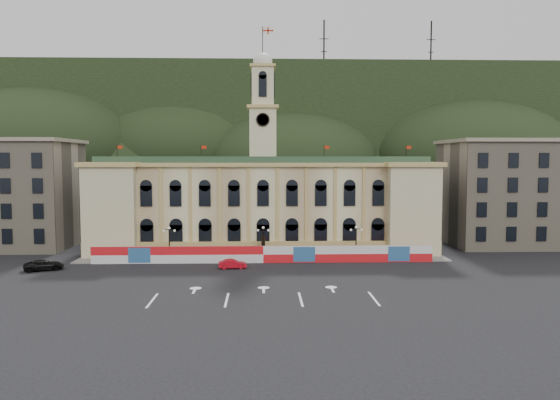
{
  "coord_description": "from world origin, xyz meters",
  "views": [
    {
      "loc": [
        -0.16,
        -64.0,
        15.16
      ],
      "look_at": [
        2.55,
        18.0,
        9.02
      ],
      "focal_mm": 35.0,
      "sensor_mm": 36.0,
      "label": 1
    }
  ],
  "objects_px": {
    "statue": "(263,251)",
    "black_suv": "(44,265)",
    "red_sedan": "(233,264)",
    "lamp_center": "(263,240)"
  },
  "relations": [
    {
      "from": "lamp_center",
      "to": "red_sedan",
      "type": "bearing_deg",
      "value": -125.4
    },
    {
      "from": "lamp_center",
      "to": "red_sedan",
      "type": "xyz_separation_m",
      "value": [
        -4.27,
        -6.01,
        -2.43
      ]
    },
    {
      "from": "red_sedan",
      "to": "black_suv",
      "type": "relative_size",
      "value": 0.7
    },
    {
      "from": "red_sedan",
      "to": "black_suv",
      "type": "distance_m",
      "value": 25.73
    },
    {
      "from": "lamp_center",
      "to": "red_sedan",
      "type": "height_order",
      "value": "lamp_center"
    },
    {
      "from": "statue",
      "to": "black_suv",
      "type": "bearing_deg",
      "value": -166.14
    },
    {
      "from": "lamp_center",
      "to": "statue",
      "type": "bearing_deg",
      "value": 90.0
    },
    {
      "from": "lamp_center",
      "to": "red_sedan",
      "type": "distance_m",
      "value": 7.76
    },
    {
      "from": "statue",
      "to": "red_sedan",
      "type": "distance_m",
      "value": 8.23
    },
    {
      "from": "red_sedan",
      "to": "lamp_center",
      "type": "bearing_deg",
      "value": -41.22
    }
  ]
}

